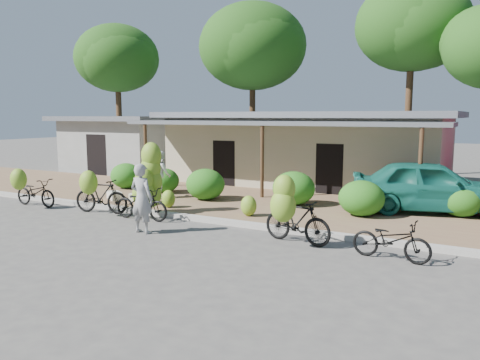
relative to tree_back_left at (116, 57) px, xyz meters
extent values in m
plane|color=#4C4946|center=(13.69, -13.11, -6.84)|extent=(100.00, 100.00, 0.00)
cube|color=olive|center=(13.69, -8.11, -6.78)|extent=(60.00, 6.00, 0.12)
cube|color=#A8A399|center=(13.69, -11.11, -6.77)|extent=(60.00, 0.25, 0.15)
cube|color=#B9A78C|center=(13.69, -2.11, -5.29)|extent=(12.00, 6.00, 3.10)
cube|color=slate|center=(13.69, -2.11, -3.62)|extent=(13.00, 7.00, 0.25)
cube|color=black|center=(13.69, -5.06, -5.74)|extent=(1.40, 0.12, 2.20)
cube|color=slate|center=(13.69, -6.11, -3.94)|extent=(13.00, 2.00, 0.15)
cylinder|color=#4C321E|center=(8.09, -7.01, -5.42)|extent=(0.14, 0.14, 2.85)
cylinder|color=#4C321E|center=(13.69, -7.01, -5.42)|extent=(0.14, 0.14, 2.85)
cylinder|color=#4C321E|center=(19.29, -7.01, -5.42)|extent=(0.14, 0.14, 2.85)
cube|color=gray|center=(2.69, -2.11, -5.39)|extent=(6.00, 5.00, 2.90)
cube|color=slate|center=(2.69, -2.11, -3.82)|extent=(7.00, 6.00, 0.25)
cube|color=black|center=(2.69, -4.56, -5.74)|extent=(1.40, 0.12, 2.20)
cylinder|color=#4C321E|center=(0.19, -0.11, -3.27)|extent=(0.36, 0.36, 7.14)
ellipsoid|color=#164411|center=(0.19, -0.11, -0.10)|extent=(5.24, 5.24, 4.19)
ellipsoid|color=#164411|center=(-0.31, 0.19, 0.20)|extent=(4.45, 4.45, 3.56)
cylinder|color=#4C321E|center=(8.19, 2.89, -2.99)|extent=(0.36, 0.36, 7.71)
ellipsoid|color=#164411|center=(8.19, 2.89, 0.44)|extent=(6.45, 6.45, 5.16)
ellipsoid|color=#164411|center=(7.69, 3.19, 0.74)|extent=(5.48, 5.48, 4.38)
cylinder|color=#4C321E|center=(17.19, 3.39, -2.72)|extent=(0.36, 0.36, 8.23)
ellipsoid|color=#164411|center=(17.19, 3.39, 0.94)|extent=(5.80, 5.80, 4.64)
ellipsoid|color=#164411|center=(16.69, 3.69, 1.24)|extent=(4.93, 4.93, 3.95)
ellipsoid|color=#1B5D15|center=(7.65, -7.79, -6.19)|extent=(1.37, 1.24, 1.07)
ellipsoid|color=#1B5D15|center=(9.77, -7.95, -6.23)|extent=(1.26, 1.14, 0.98)
ellipsoid|color=#1B5D15|center=(12.09, -8.48, -6.15)|extent=(1.46, 1.32, 1.14)
ellipsoid|color=#1B5D15|center=(15.32, -7.87, -6.14)|extent=(1.49, 1.34, 1.16)
ellipsoid|color=#1B5D15|center=(17.84, -8.55, -6.17)|extent=(1.41, 1.27, 1.10)
ellipsoid|color=#1B5D15|center=(20.55, -7.19, -6.23)|extent=(1.27, 1.14, 0.99)
imported|color=black|center=(7.18, -11.91, -6.35)|extent=(1.89, 0.68, 0.99)
ellipsoid|color=#91A92A|center=(7.19, -12.56, -5.80)|extent=(0.59, 0.50, 0.74)
imported|color=black|center=(10.09, -11.68, -6.26)|extent=(2.01, 0.92, 1.17)
ellipsoid|color=#91A92A|center=(10.22, -12.31, -5.73)|extent=(0.61, 0.52, 0.76)
imported|color=black|center=(11.90, -11.80, -6.34)|extent=(1.93, 0.74, 1.00)
ellipsoid|color=#91A92A|center=(11.83, -11.26, -6.12)|extent=(0.69, 0.59, 0.87)
ellipsoid|color=#91A92A|center=(11.93, -11.25, -5.71)|extent=(0.60, 0.51, 0.75)
ellipsoid|color=#91A92A|center=(11.85, -11.25, -5.28)|extent=(0.67, 0.57, 0.83)
ellipsoid|color=#91A92A|center=(11.88, -11.25, -4.89)|extent=(0.67, 0.57, 0.84)
ellipsoid|color=#91A92A|center=(11.90, -11.60, -6.06)|extent=(0.61, 0.52, 0.76)
ellipsoid|color=#91A92A|center=(11.86, -11.61, -5.64)|extent=(0.61, 0.52, 0.76)
imported|color=black|center=(17.11, -12.01, -6.27)|extent=(1.97, 0.87, 1.14)
ellipsoid|color=#91A92A|center=(16.99, -12.64, -5.79)|extent=(0.64, 0.54, 0.79)
ellipsoid|color=#91A92A|center=(17.00, -12.60, -5.38)|extent=(0.54, 0.46, 0.68)
imported|color=black|center=(19.46, -12.30, -6.38)|extent=(1.79, 0.77, 0.92)
ellipsoid|color=#91A92A|center=(10.62, -10.42, -6.38)|extent=(0.54, 0.46, 0.68)
ellipsoid|color=#91A92A|center=(11.81, -10.34, -6.42)|extent=(0.48, 0.41, 0.60)
ellipsoid|color=#91A92A|center=(14.80, -10.23, -6.40)|extent=(0.51, 0.43, 0.64)
cube|color=white|center=(10.33, -9.96, -6.57)|extent=(0.89, 0.50, 0.30)
cube|color=white|center=(9.10, -10.04, -6.58)|extent=(0.84, 0.70, 0.28)
imported|color=gray|center=(13.01, -13.07, -5.88)|extent=(0.70, 0.46, 1.91)
imported|color=silver|center=(10.39, -8.91, -5.83)|extent=(1.09, 1.04, 1.78)
imported|color=#166658|center=(19.62, -6.91, -5.88)|extent=(5.27, 3.20, 1.68)
camera|label=1|loc=(21.35, -22.75, -3.65)|focal=35.00mm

